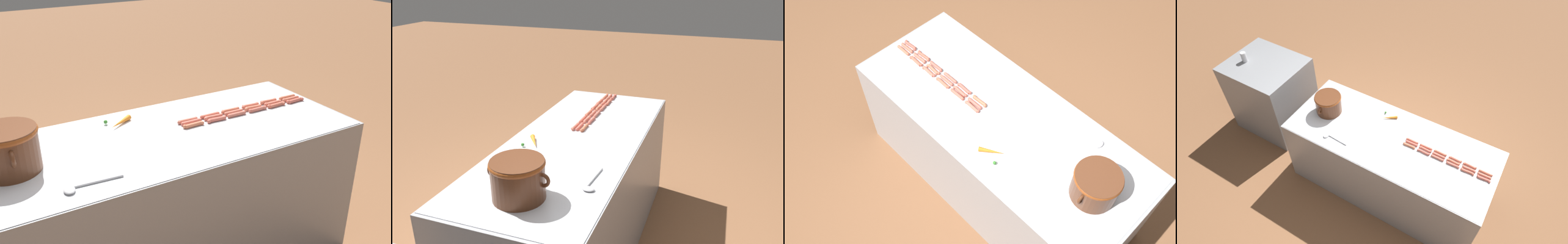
% 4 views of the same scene
% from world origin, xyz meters
% --- Properties ---
extents(griddle_counter, '(0.86, 2.14, 0.88)m').
position_xyz_m(griddle_counter, '(0.00, 0.00, 0.44)').
color(griddle_counter, '#9EA0A5').
rests_on(griddle_counter, ground_plane).
extents(hot_dog_0, '(0.03, 0.13, 0.02)m').
position_xyz_m(hot_dog_0, '(0.01, -0.95, 0.89)').
color(hot_dog_0, '#C65A4A').
rests_on(hot_dog_0, griddle_counter).
extents(hot_dog_1, '(0.03, 0.13, 0.02)m').
position_xyz_m(hot_dog_1, '(0.01, -0.79, 0.89)').
color(hot_dog_1, '#C75C47').
rests_on(hot_dog_1, griddle_counter).
extents(hot_dog_2, '(0.03, 0.13, 0.02)m').
position_xyz_m(hot_dog_2, '(0.01, -0.65, 0.89)').
color(hot_dog_2, '#BF5D4D').
rests_on(hot_dog_2, griddle_counter).
extents(hot_dog_3, '(0.02, 0.13, 0.02)m').
position_xyz_m(hot_dog_3, '(0.01, -0.49, 0.89)').
color(hot_dog_3, '#C2614F').
rests_on(hot_dog_3, griddle_counter).
extents(hot_dog_4, '(0.03, 0.13, 0.02)m').
position_xyz_m(hot_dog_4, '(0.01, -0.35, 0.89)').
color(hot_dog_4, '#C45A4B').
rests_on(hot_dog_4, griddle_counter).
extents(hot_dog_5, '(0.03, 0.13, 0.02)m').
position_xyz_m(hot_dog_5, '(0.01, -0.20, 0.89)').
color(hot_dog_5, '#CA6848').
rests_on(hot_dog_5, griddle_counter).
extents(hot_dog_6, '(0.03, 0.13, 0.02)m').
position_xyz_m(hot_dog_6, '(0.05, -0.94, 0.89)').
color(hot_dog_6, '#C36650').
rests_on(hot_dog_6, griddle_counter).
extents(hot_dog_7, '(0.03, 0.13, 0.02)m').
position_xyz_m(hot_dog_7, '(0.05, -0.79, 0.89)').
color(hot_dog_7, '#C86551').
rests_on(hot_dog_7, griddle_counter).
extents(hot_dog_8, '(0.03, 0.13, 0.02)m').
position_xyz_m(hot_dog_8, '(0.05, -0.64, 0.89)').
color(hot_dog_8, '#C6674D').
rests_on(hot_dog_8, griddle_counter).
extents(hot_dog_9, '(0.02, 0.13, 0.02)m').
position_xyz_m(hot_dog_9, '(0.05, -0.49, 0.89)').
color(hot_dog_9, '#C46250').
rests_on(hot_dog_9, griddle_counter).
extents(hot_dog_10, '(0.03, 0.13, 0.02)m').
position_xyz_m(hot_dog_10, '(0.05, -0.35, 0.89)').
color(hot_dog_10, '#C0614F').
rests_on(hot_dog_10, griddle_counter).
extents(hot_dog_11, '(0.03, 0.13, 0.02)m').
position_xyz_m(hot_dog_11, '(0.05, -0.21, 0.89)').
color(hot_dog_11, '#CB5D4E').
rests_on(hot_dog_11, griddle_counter).
extents(hot_dog_12, '(0.03, 0.13, 0.02)m').
position_xyz_m(hot_dog_12, '(0.08, -0.94, 0.89)').
color(hot_dog_12, '#C26449').
rests_on(hot_dog_12, griddle_counter).
extents(hot_dog_13, '(0.03, 0.13, 0.02)m').
position_xyz_m(hot_dog_13, '(0.09, -0.79, 0.89)').
color(hot_dog_13, '#C05D47').
rests_on(hot_dog_13, griddle_counter).
extents(hot_dog_14, '(0.03, 0.13, 0.02)m').
position_xyz_m(hot_dog_14, '(0.08, -0.65, 0.89)').
color(hot_dog_14, '#CB624E').
rests_on(hot_dog_14, griddle_counter).
extents(hot_dog_15, '(0.03, 0.13, 0.02)m').
position_xyz_m(hot_dog_15, '(0.08, -0.49, 0.89)').
color(hot_dog_15, '#C06047').
rests_on(hot_dog_15, griddle_counter).
extents(hot_dog_16, '(0.02, 0.13, 0.02)m').
position_xyz_m(hot_dog_16, '(0.08, -0.35, 0.89)').
color(hot_dog_16, '#C85A48').
rests_on(hot_dog_16, griddle_counter).
extents(hot_dog_17, '(0.03, 0.13, 0.02)m').
position_xyz_m(hot_dog_17, '(0.08, -0.20, 0.89)').
color(hot_dog_17, '#C0614E').
rests_on(hot_dog_17, griddle_counter).
extents(bean_pot, '(0.35, 0.28, 0.21)m').
position_xyz_m(bean_pot, '(0.01, 0.76, 1.00)').
color(bean_pot, '#562D19').
rests_on(bean_pot, griddle_counter).
extents(serving_spoon, '(0.07, 0.27, 0.02)m').
position_xyz_m(serving_spoon, '(-0.29, 0.54, 0.89)').
color(serving_spoon, '#B7B7BC').
rests_on(serving_spoon, griddle_counter).
extents(carrot, '(0.12, 0.16, 0.03)m').
position_xyz_m(carrot, '(0.24, 0.15, 0.89)').
color(carrot, orange).
rests_on(carrot, griddle_counter).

